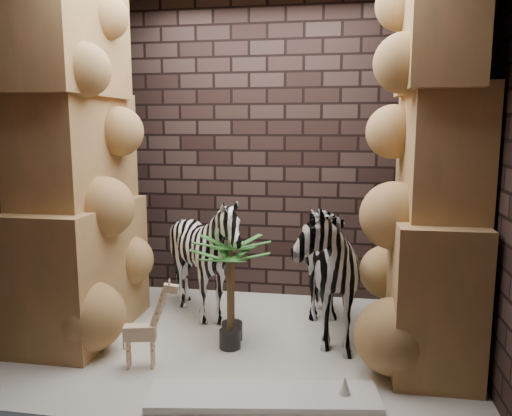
% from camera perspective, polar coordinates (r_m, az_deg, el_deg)
% --- Properties ---
extents(floor, '(3.50, 3.50, 0.00)m').
position_cam_1_polar(floor, '(4.29, -1.42, -14.80)').
color(floor, beige).
rests_on(floor, ground).
extents(wall_back, '(3.50, 0.00, 3.50)m').
position_cam_1_polar(wall_back, '(5.16, 1.21, 6.45)').
color(wall_back, black).
rests_on(wall_back, ground).
extents(wall_front, '(3.50, 0.00, 3.50)m').
position_cam_1_polar(wall_front, '(2.72, -6.66, 4.03)').
color(wall_front, black).
rests_on(wall_front, ground).
extents(wall_left, '(0.00, 3.00, 3.00)m').
position_cam_1_polar(wall_left, '(4.60, -23.50, 5.38)').
color(wall_left, black).
rests_on(wall_left, ground).
extents(wall_right, '(0.00, 3.00, 3.00)m').
position_cam_1_polar(wall_right, '(3.98, 24.14, 4.88)').
color(wall_right, black).
rests_on(wall_right, ground).
extents(rock_pillar_left, '(0.68, 1.30, 3.00)m').
position_cam_1_polar(rock_pillar_left, '(4.42, -19.69, 5.48)').
color(rock_pillar_left, '#BA814E').
rests_on(rock_pillar_left, floor).
extents(rock_pillar_right, '(0.58, 1.25, 3.00)m').
position_cam_1_polar(rock_pillar_right, '(3.91, 19.44, 5.09)').
color(rock_pillar_right, '#BA814E').
rests_on(rock_pillar_right, floor).
extents(zebra_right, '(0.92, 1.31, 1.41)m').
position_cam_1_polar(zebra_right, '(4.23, 6.83, -5.14)').
color(zebra_right, white).
rests_on(zebra_right, floor).
extents(zebra_left, '(0.98, 1.19, 1.05)m').
position_cam_1_polar(zebra_left, '(4.62, -5.74, -6.20)').
color(zebra_left, white).
rests_on(zebra_left, floor).
extents(giraffe_toy, '(0.37, 0.19, 0.68)m').
position_cam_1_polar(giraffe_toy, '(3.85, -12.93, -12.47)').
color(giraffe_toy, beige).
rests_on(giraffe_toy, floor).
extents(palm_front, '(0.36, 0.36, 0.87)m').
position_cam_1_polar(palm_front, '(4.18, -2.73, -9.06)').
color(palm_front, '#256431').
rests_on(palm_front, floor).
extents(palm_back, '(0.36, 0.36, 0.82)m').
position_cam_1_polar(palm_back, '(4.04, -2.98, -10.12)').
color(palm_back, '#256431').
rests_on(palm_back, floor).
extents(surfboard, '(1.51, 0.58, 0.05)m').
position_cam_1_polar(surfboard, '(3.47, 0.87, -20.44)').
color(surfboard, silver).
rests_on(surfboard, floor).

